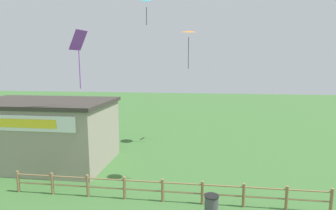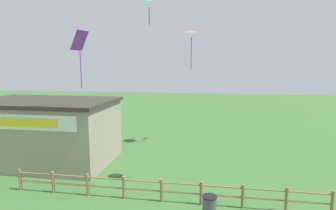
{
  "view_description": "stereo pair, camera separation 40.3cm",
  "coord_description": "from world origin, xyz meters",
  "px_view_note": "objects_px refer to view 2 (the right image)",
  "views": [
    {
      "loc": [
        1.8,
        -4.71,
        6.47
      ],
      "look_at": [
        0.0,
        9.05,
        4.44
      ],
      "focal_mm": 28.0,
      "sensor_mm": 36.0,
      "label": 1
    },
    {
      "loc": [
        2.2,
        -4.66,
        6.47
      ],
      "look_at": [
        0.0,
        9.05,
        4.44
      ],
      "focal_mm": 28.0,
      "sensor_mm": 36.0,
      "label": 2
    }
  ],
  "objects_px": {
    "seaside_building": "(46,131)",
    "trash_bin": "(209,206)",
    "kite_purple_streamer": "(80,46)",
    "kite_cyan_delta": "(149,1)",
    "kite_orange_delta": "(191,33)"
  },
  "relations": [
    {
      "from": "seaside_building",
      "to": "trash_bin",
      "type": "distance_m",
      "value": 12.33
    },
    {
      "from": "kite_purple_streamer",
      "to": "kite_cyan_delta",
      "type": "bearing_deg",
      "value": 70.19
    },
    {
      "from": "kite_cyan_delta",
      "to": "kite_orange_delta",
      "type": "bearing_deg",
      "value": 16.64
    },
    {
      "from": "seaside_building",
      "to": "trash_bin",
      "type": "bearing_deg",
      "value": -24.8
    },
    {
      "from": "trash_bin",
      "to": "kite_orange_delta",
      "type": "bearing_deg",
      "value": 98.78
    },
    {
      "from": "seaside_building",
      "to": "kite_cyan_delta",
      "type": "bearing_deg",
      "value": 35.89
    },
    {
      "from": "trash_bin",
      "to": "seaside_building",
      "type": "bearing_deg",
      "value": 155.2
    },
    {
      "from": "seaside_building",
      "to": "kite_cyan_delta",
      "type": "relative_size",
      "value": 4.63
    },
    {
      "from": "trash_bin",
      "to": "kite_purple_streamer",
      "type": "xyz_separation_m",
      "value": [
        -7.22,
        3.03,
        7.09
      ]
    },
    {
      "from": "trash_bin",
      "to": "kite_cyan_delta",
      "type": "bearing_deg",
      "value": 116.62
    },
    {
      "from": "seaside_building",
      "to": "kite_orange_delta",
      "type": "distance_m",
      "value": 12.98
    },
    {
      "from": "seaside_building",
      "to": "trash_bin",
      "type": "relative_size",
      "value": 9.55
    },
    {
      "from": "seaside_building",
      "to": "kite_cyan_delta",
      "type": "distance_m",
      "value": 12.07
    },
    {
      "from": "trash_bin",
      "to": "kite_cyan_delta",
      "type": "distance_m",
      "value": 15.37
    },
    {
      "from": "kite_orange_delta",
      "to": "kite_purple_streamer",
      "type": "distance_m",
      "value": 9.54
    }
  ]
}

